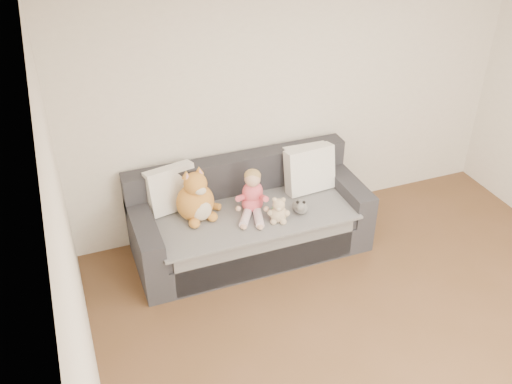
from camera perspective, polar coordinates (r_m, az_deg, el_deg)
room_shell at (r=3.98m, az=16.35°, el=-2.13°), size 5.00×5.00×5.00m
sofa at (r=5.45m, az=-0.71°, el=-2.87°), size 2.20×0.94×0.85m
cushion_left at (r=5.29m, az=-8.46°, el=0.33°), size 0.49×0.30×0.43m
cushion_right_back at (r=5.65m, az=5.03°, el=2.74°), size 0.44×0.21×0.41m
cushion_right_front at (r=5.53m, az=5.39°, el=2.26°), size 0.50×0.25×0.46m
toddler at (r=5.19m, az=-0.36°, el=-0.35°), size 0.32×0.44×0.43m
plush_cat at (r=5.14m, az=-6.01°, el=-0.75°), size 0.43×0.40×0.53m
teddy_bear at (r=5.11m, az=2.28°, el=-2.01°), size 0.19×0.16×0.26m
plush_cow at (r=5.25m, az=4.44°, el=-1.46°), size 0.14×0.21×0.17m
sippy_cup at (r=5.23m, az=2.12°, el=-1.63°), size 0.11×0.07×0.12m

